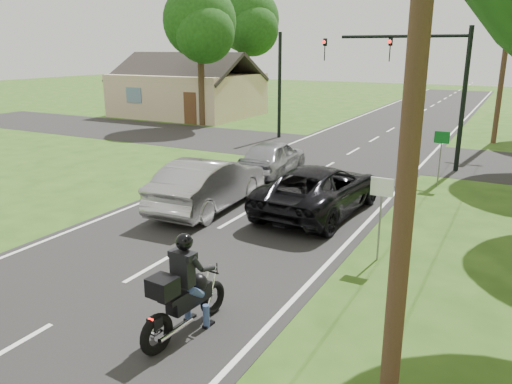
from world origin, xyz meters
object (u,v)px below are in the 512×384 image
at_px(silver_suv, 273,157).
at_px(sign_green, 441,145).
at_px(dark_suv, 320,189).
at_px(sign_white, 381,199).
at_px(silver_sedan, 209,183).
at_px(utility_pole_near, 418,50).
at_px(traffic_signal, 420,72).
at_px(utility_pole_far, 506,49).
at_px(motorcycle_rider, 183,295).

xyz_separation_m(silver_suv, sign_green, (6.43, 1.25, 0.85)).
height_order(dark_suv, sign_white, sign_white).
bearing_deg(sign_white, silver_sedan, 165.44).
bearing_deg(dark_suv, silver_sedan, 24.42).
xyz_separation_m(dark_suv, silver_sedan, (-3.37, -1.31, 0.07)).
xyz_separation_m(silver_sedan, silver_suv, (-0.20, 5.19, -0.10)).
height_order(utility_pole_near, sign_green, utility_pole_near).
height_order(silver_sedan, utility_pole_near, utility_pole_near).
relative_size(dark_suv, traffic_signal, 0.87).
height_order(utility_pole_far, sign_green, utility_pole_far).
bearing_deg(silver_suv, utility_pole_near, 119.33).
bearing_deg(sign_green, dark_suv, -119.20).
relative_size(silver_sedan, silver_suv, 1.18).
height_order(silver_suv, sign_green, sign_green).
bearing_deg(sign_green, utility_pole_far, 83.27).
relative_size(motorcycle_rider, traffic_signal, 0.36).
relative_size(traffic_signal, utility_pole_far, 0.64).
bearing_deg(dark_suv, sign_green, -116.02).
xyz_separation_m(motorcycle_rider, traffic_signal, (0.91, 16.02, 3.36)).
height_order(traffic_signal, utility_pole_far, utility_pole_far).
relative_size(silver_sedan, traffic_signal, 0.80).
distance_m(silver_suv, utility_pole_near, 14.71).
height_order(utility_pole_far, sign_white, utility_pole_far).
distance_m(dark_suv, utility_pole_near, 9.88).
xyz_separation_m(motorcycle_rider, utility_pole_far, (3.77, 24.02, 4.31)).
distance_m(motorcycle_rider, utility_pole_near, 5.73).
bearing_deg(silver_sedan, utility_pole_near, 135.82).
bearing_deg(silver_sedan, motorcycle_rider, 116.57).
height_order(silver_sedan, silver_suv, silver_sedan).
relative_size(motorcycle_rider, silver_suv, 0.53).
relative_size(silver_sedan, sign_green, 2.39).
xyz_separation_m(silver_sedan, utility_pole_near, (7.53, -6.55, 4.24)).
xyz_separation_m(utility_pole_near, utility_pole_far, (0.00, 24.00, 0.00)).
xyz_separation_m(silver_sedan, sign_green, (6.23, 6.43, 0.75)).
bearing_deg(traffic_signal, motorcycle_rider, -93.26).
bearing_deg(motorcycle_rider, utility_pole_far, 86.07).
relative_size(dark_suv, utility_pole_near, 0.55).
relative_size(silver_suv, traffic_signal, 0.67).
bearing_deg(motorcycle_rider, traffic_signal, 91.74).
relative_size(traffic_signal, sign_green, 3.00).
relative_size(utility_pole_near, sign_white, 4.71).
bearing_deg(sign_white, dark_suv, 132.84).
relative_size(silver_sedan, utility_pole_near, 0.51).
relative_size(utility_pole_near, sign_green, 4.71).
xyz_separation_m(utility_pole_near, sign_white, (-1.50, 4.98, -3.49)).
relative_size(motorcycle_rider, silver_sedan, 0.45).
distance_m(traffic_signal, utility_pole_far, 8.55).
height_order(sign_white, sign_green, same).
bearing_deg(utility_pole_near, dark_suv, 117.94).
distance_m(silver_sedan, silver_suv, 5.19).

